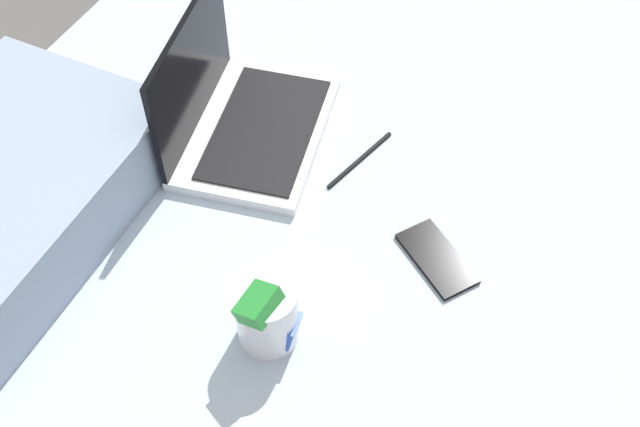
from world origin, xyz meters
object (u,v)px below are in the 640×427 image
object	(u,v)px
laptop	(239,115)
pillow	(0,195)
cell_phone	(437,259)
snack_cup	(269,315)

from	to	relation	value
laptop	pillow	xyz separation A→B (cm)	(-33.83, 24.18, 2.09)
laptop	pillow	bearing A→B (deg)	133.31
cell_phone	pillow	world-z (taller)	pillow
laptop	cell_phone	world-z (taller)	laptop
pillow	laptop	bearing A→B (deg)	-35.56
laptop	pillow	size ratio (longest dim) A/B	0.71
laptop	cell_phone	bearing A→B (deg)	-116.45
snack_cup	pillow	world-z (taller)	snack_cup
snack_cup	cell_phone	distance (cm)	29.51
snack_cup	pillow	distance (cm)	48.46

